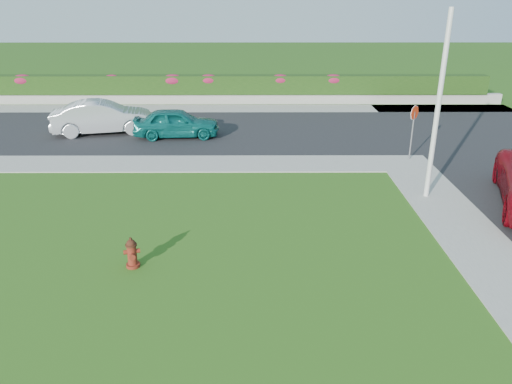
{
  "coord_description": "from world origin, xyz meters",
  "views": [
    {
      "loc": [
        0.98,
        -9.78,
        6.37
      ],
      "look_at": [
        1.03,
        3.8,
        0.9
      ],
      "focal_mm": 35.0,
      "sensor_mm": 36.0,
      "label": 1
    }
  ],
  "objects_px": {
    "sedan_silver": "(103,117)",
    "stop_sign": "(414,120)",
    "utility_pole": "(438,108)",
    "fire_hydrant": "(132,253)",
    "sedan_teal": "(176,123)"
  },
  "relations": [
    {
      "from": "stop_sign",
      "to": "utility_pole",
      "type": "bearing_deg",
      "value": -120.38
    },
    {
      "from": "stop_sign",
      "to": "fire_hydrant",
      "type": "bearing_deg",
      "value": -159.83
    },
    {
      "from": "utility_pole",
      "to": "stop_sign",
      "type": "distance_m",
      "value": 4.2
    },
    {
      "from": "fire_hydrant",
      "to": "sedan_teal",
      "type": "distance_m",
      "value": 11.85
    },
    {
      "from": "sedan_teal",
      "to": "stop_sign",
      "type": "distance_m",
      "value": 10.52
    },
    {
      "from": "sedan_silver",
      "to": "utility_pole",
      "type": "relative_size",
      "value": 0.79
    },
    {
      "from": "utility_pole",
      "to": "stop_sign",
      "type": "relative_size",
      "value": 2.65
    },
    {
      "from": "fire_hydrant",
      "to": "sedan_silver",
      "type": "bearing_deg",
      "value": 92.97
    },
    {
      "from": "sedan_silver",
      "to": "utility_pole",
      "type": "xyz_separation_m",
      "value": [
        12.96,
        -7.99,
        2.17
      ]
    },
    {
      "from": "sedan_silver",
      "to": "stop_sign",
      "type": "relative_size",
      "value": 2.09
    },
    {
      "from": "utility_pole",
      "to": "stop_sign",
      "type": "height_order",
      "value": "utility_pole"
    },
    {
      "from": "fire_hydrant",
      "to": "utility_pole",
      "type": "distance_m",
      "value": 10.2
    },
    {
      "from": "sedan_silver",
      "to": "fire_hydrant",
      "type": "bearing_deg",
      "value": -174.02
    },
    {
      "from": "fire_hydrant",
      "to": "stop_sign",
      "type": "distance_m",
      "value": 12.67
    },
    {
      "from": "sedan_teal",
      "to": "stop_sign",
      "type": "xyz_separation_m",
      "value": [
        9.93,
        -3.36,
        0.94
      ]
    }
  ]
}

